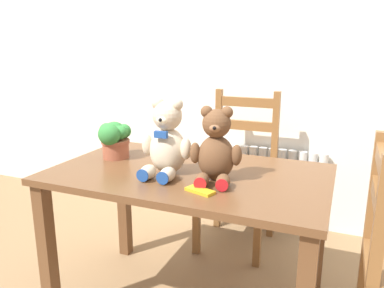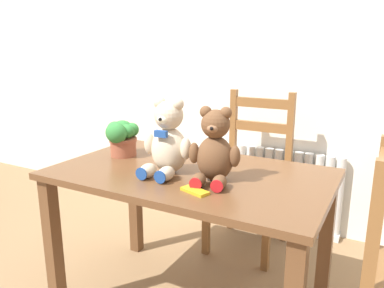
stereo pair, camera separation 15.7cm
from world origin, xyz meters
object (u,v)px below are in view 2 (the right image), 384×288
teddy_bear_right (215,150)px  potted_plant (122,136)px  chocolate_bar (195,191)px  wooden_chair_behind (251,173)px  teddy_bear_left (168,141)px

teddy_bear_right → potted_plant: teddy_bear_right is taller
teddy_bear_right → chocolate_bar: size_ratio=2.68×
wooden_chair_behind → potted_plant: size_ratio=5.35×
teddy_bear_left → wooden_chair_behind: bearing=-98.9°
teddy_bear_left → potted_plant: teddy_bear_left is taller
teddy_bear_left → teddy_bear_right: size_ratio=1.07×
wooden_chair_behind → teddy_bear_right: size_ratio=3.17×
teddy_bear_left → chocolate_bar: (0.21, -0.15, -0.14)m
wooden_chair_behind → chocolate_bar: wooden_chair_behind is taller
potted_plant → teddy_bear_right: bearing=-12.0°
wooden_chair_behind → potted_plant: 0.88m
teddy_bear_left → potted_plant: size_ratio=1.81×
teddy_bear_left → potted_plant: (-0.35, 0.12, -0.04)m
wooden_chair_behind → teddy_bear_right: bearing=98.3°
potted_plant → teddy_bear_left: bearing=-19.2°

